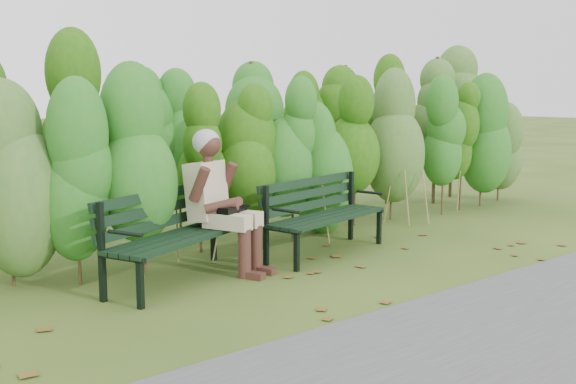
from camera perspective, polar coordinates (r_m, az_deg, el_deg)
ground at (r=5.95m, az=2.16°, el=-7.54°), size 80.00×80.00×0.00m
footpath at (r=4.63m, az=21.00°, el=-12.77°), size 60.00×2.50×0.01m
hedge_band at (r=7.23m, az=-7.65°, el=5.33°), size 11.04×1.67×2.42m
leaf_litter at (r=6.01m, az=4.81°, el=-7.38°), size 5.69×2.12×0.01m
bench_left at (r=5.95m, az=-9.71°, el=-3.01°), size 1.67×1.08×0.80m
bench_right at (r=6.89m, az=2.74°, el=-1.48°), size 1.61×0.81×0.77m
seated_woman at (r=6.18m, az=-5.87°, el=-0.17°), size 0.64×0.86×1.31m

